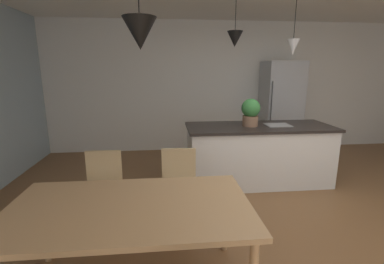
{
  "coord_description": "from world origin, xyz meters",
  "views": [
    {
      "loc": [
        -1.6,
        -2.58,
        1.72
      ],
      "look_at": [
        -1.28,
        0.59,
        0.99
      ],
      "focal_mm": 25.47,
      "sensor_mm": 36.0,
      "label": 1
    }
  ],
  "objects_px": {
    "chair_far_right": "(179,187)",
    "potted_plant_on_island": "(251,112)",
    "dining_table": "(130,213)",
    "kitchen_island": "(258,154)",
    "chair_far_left": "(102,190)",
    "refrigerator": "(280,108)"
  },
  "relations": [
    {
      "from": "kitchen_island",
      "to": "chair_far_right",
      "type": "bearing_deg",
      "value": -138.83
    },
    {
      "from": "chair_far_right",
      "to": "refrigerator",
      "type": "distance_m",
      "value": 3.54
    },
    {
      "from": "chair_far_left",
      "to": "refrigerator",
      "type": "distance_m",
      "value": 4.11
    },
    {
      "from": "kitchen_island",
      "to": "potted_plant_on_island",
      "type": "bearing_deg",
      "value": -180.0
    },
    {
      "from": "refrigerator",
      "to": "dining_table",
      "type": "bearing_deg",
      "value": -127.07
    },
    {
      "from": "dining_table",
      "to": "potted_plant_on_island",
      "type": "height_order",
      "value": "potted_plant_on_island"
    },
    {
      "from": "chair_far_right",
      "to": "refrigerator",
      "type": "xyz_separation_m",
      "value": [
        2.27,
        2.68,
        0.47
      ]
    },
    {
      "from": "kitchen_island",
      "to": "refrigerator",
      "type": "xyz_separation_m",
      "value": [
        0.99,
        1.56,
        0.48
      ]
    },
    {
      "from": "chair_far_right",
      "to": "kitchen_island",
      "type": "distance_m",
      "value": 1.7
    },
    {
      "from": "refrigerator",
      "to": "potted_plant_on_island",
      "type": "bearing_deg",
      "value": -126.22
    },
    {
      "from": "chair_far_left",
      "to": "chair_far_right",
      "type": "height_order",
      "value": "same"
    },
    {
      "from": "chair_far_left",
      "to": "kitchen_island",
      "type": "height_order",
      "value": "kitchen_island"
    },
    {
      "from": "dining_table",
      "to": "kitchen_island",
      "type": "distance_m",
      "value": 2.62
    },
    {
      "from": "dining_table",
      "to": "kitchen_island",
      "type": "xyz_separation_m",
      "value": [
        1.69,
        1.99,
        -0.21
      ]
    },
    {
      "from": "chair_far_right",
      "to": "potted_plant_on_island",
      "type": "distance_m",
      "value": 1.71
    },
    {
      "from": "dining_table",
      "to": "refrigerator",
      "type": "distance_m",
      "value": 4.46
    },
    {
      "from": "chair_far_left",
      "to": "kitchen_island",
      "type": "xyz_separation_m",
      "value": [
        2.09,
        1.12,
        -0.01
      ]
    },
    {
      "from": "dining_table",
      "to": "chair_far_left",
      "type": "xyz_separation_m",
      "value": [
        -0.41,
        0.87,
        -0.2
      ]
    },
    {
      "from": "chair_far_right",
      "to": "kitchen_island",
      "type": "height_order",
      "value": "kitchen_island"
    },
    {
      "from": "chair_far_left",
      "to": "dining_table",
      "type": "bearing_deg",
      "value": -65.07
    },
    {
      "from": "dining_table",
      "to": "kitchen_island",
      "type": "height_order",
      "value": "kitchen_island"
    },
    {
      "from": "dining_table",
      "to": "chair_far_left",
      "type": "relative_size",
      "value": 2.08
    }
  ]
}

